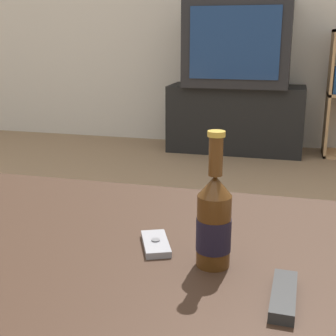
{
  "coord_description": "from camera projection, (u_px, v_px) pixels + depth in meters",
  "views": [
    {
      "loc": [
        0.36,
        -0.84,
        0.87
      ],
      "look_at": [
        0.06,
        0.28,
        0.54
      ],
      "focal_mm": 50.0,
      "sensor_mm": 36.0,
      "label": 1
    }
  ],
  "objects": [
    {
      "name": "remote_control",
      "position": [
        284.0,
        296.0,
        0.78
      ],
      "size": [
        0.04,
        0.15,
        0.02
      ],
      "rotation": [
        0.0,
        0.0,
        -0.03
      ],
      "color": "#282828",
      "rests_on": "coffee_table"
    },
    {
      "name": "tv_stand",
      "position": [
        236.0,
        119.0,
        3.6
      ],
      "size": [
        1.02,
        0.4,
        0.51
      ],
      "color": "black",
      "rests_on": "ground_plane"
    },
    {
      "name": "beer_bottle",
      "position": [
        214.0,
        221.0,
        0.88
      ],
      "size": [
        0.07,
        0.07,
        0.26
      ],
      "color": "#47280F",
      "rests_on": "coffee_table"
    },
    {
      "name": "coffee_table",
      "position": [
        105.0,
        271.0,
        1.0
      ],
      "size": [
        1.15,
        0.84,
        0.44
      ],
      "color": "#332116",
      "rests_on": "ground_plane"
    },
    {
      "name": "cell_phone",
      "position": [
        156.0,
        244.0,
        0.98
      ],
      "size": [
        0.09,
        0.13,
        0.02
      ],
      "rotation": [
        0.0,
        0.0,
        0.4
      ],
      "color": "gray",
      "rests_on": "coffee_table"
    },
    {
      "name": "television",
      "position": [
        239.0,
        43.0,
        3.45
      ],
      "size": [
        0.76,
        0.52,
        0.63
      ],
      "color": "black",
      "rests_on": "tv_stand"
    }
  ]
}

